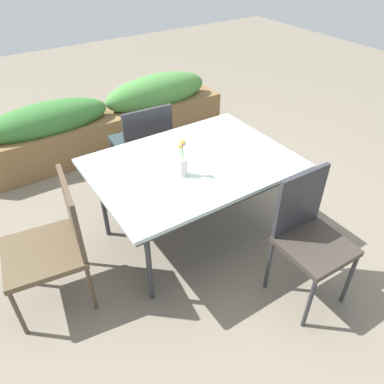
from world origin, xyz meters
TOP-DOWN VIEW (x-y plane):
  - ground_plane at (0.00, 0.00)m, footprint 12.00×12.00m
  - dining_table at (-0.07, -0.09)m, footprint 1.46×1.05m
  - chair_far_side at (-0.04, 0.78)m, footprint 0.52×0.52m
  - chair_end_left at (-1.14, -0.11)m, footprint 0.56×0.56m
  - chair_near_right at (0.26, -0.97)m, footprint 0.43×0.43m
  - flower_vase at (-0.21, -0.20)m, footprint 0.07×0.07m
  - planter_box at (-0.05, 1.62)m, footprint 2.78×0.42m

SIDE VIEW (x-z plane):
  - ground_plane at x=0.00m, z-range 0.00..0.00m
  - planter_box at x=-0.05m, z-range -0.02..0.73m
  - chair_far_side at x=-0.04m, z-range 0.06..0.92m
  - chair_end_left at x=-1.14m, z-range 0.05..0.96m
  - chair_near_right at x=0.26m, z-range 0.07..1.01m
  - dining_table at x=-0.07m, z-range 0.32..1.04m
  - flower_vase at x=-0.21m, z-range 0.69..0.98m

